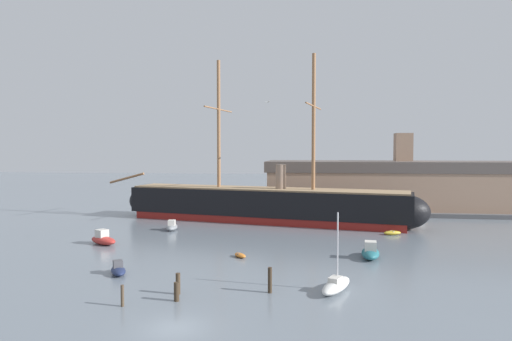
% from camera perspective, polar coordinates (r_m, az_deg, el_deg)
% --- Properties ---
extents(ground_plane, '(400.00, 400.00, 0.00)m').
position_cam_1_polar(ground_plane, '(32.53, -10.32, -19.25)').
color(ground_plane, slate).
extents(tall_ship, '(57.02, 16.81, 27.68)m').
position_cam_1_polar(tall_ship, '(75.46, 1.07, -4.35)').
color(tall_ship, maroon).
rests_on(tall_ship, ground).
extents(motorboat_foreground_left, '(2.81, 3.41, 1.34)m').
position_cam_1_polar(motorboat_foreground_left, '(46.35, -17.25, -12.03)').
color(motorboat_foreground_left, '#1E284C').
rests_on(motorboat_foreground_left, ground).
extents(sailboat_foreground_right, '(3.47, 5.39, 6.77)m').
position_cam_1_polar(sailboat_foreground_right, '(39.92, 10.23, -14.21)').
color(sailboat_foreground_right, silver).
rests_on(sailboat_foreground_right, ground).
extents(dinghy_near_centre, '(1.95, 2.11, 0.48)m').
position_cam_1_polar(dinghy_near_centre, '(51.15, -2.04, -10.80)').
color(dinghy_near_centre, orange).
rests_on(dinghy_near_centre, ground).
extents(motorboat_mid_left, '(4.83, 3.87, 1.89)m').
position_cam_1_polar(motorboat_mid_left, '(61.11, -19.00, -8.32)').
color(motorboat_mid_left, '#B22D28').
rests_on(motorboat_mid_left, ground).
extents(motorboat_mid_right, '(2.41, 4.86, 1.97)m').
position_cam_1_polar(motorboat_mid_right, '(52.23, 14.45, -10.09)').
color(motorboat_mid_right, '#236670').
rests_on(motorboat_mid_right, ground).
extents(motorboat_alongside_bow, '(2.13, 3.95, 1.58)m').
position_cam_1_polar(motorboat_alongside_bow, '(69.07, -10.72, -7.07)').
color(motorboat_alongside_bow, gray).
rests_on(motorboat_alongside_bow, ground).
extents(dinghy_alongside_stern, '(2.73, 1.74, 0.60)m').
position_cam_1_polar(dinghy_alongside_stern, '(67.13, 17.08, -7.63)').
color(dinghy_alongside_stern, gold).
rests_on(dinghy_alongside_stern, ground).
extents(motorboat_far_right, '(4.93, 3.62, 1.91)m').
position_cam_1_polar(motorboat_far_right, '(86.00, 20.12, -5.20)').
color(motorboat_far_right, '#B22D28').
rests_on(motorboat_far_right, ground).
extents(motorboat_distant_centre, '(4.64, 4.32, 1.89)m').
position_cam_1_polar(motorboat_distant_centre, '(93.89, 3.51, -4.41)').
color(motorboat_distant_centre, '#7FB2D6').
rests_on(motorboat_distant_centre, ground).
extents(mooring_piling_nearest, '(0.42, 0.42, 1.52)m').
position_cam_1_polar(mooring_piling_nearest, '(37.45, -10.15, -15.05)').
color(mooring_piling_nearest, '#382B1E').
rests_on(mooring_piling_nearest, ground).
extents(mooring_piling_left_pair, '(0.26, 0.26, 1.68)m').
position_cam_1_polar(mooring_piling_left_pair, '(37.19, -16.75, -15.11)').
color(mooring_piling_left_pair, '#4C3D2D').
rests_on(mooring_piling_left_pair, ground).
extents(mooring_piling_right_pair, '(0.39, 0.39, 1.79)m').
position_cam_1_polar(mooring_piling_right_pair, '(39.05, -9.96, -14.10)').
color(mooring_piling_right_pair, '#423323').
rests_on(mooring_piling_right_pair, ground).
extents(mooring_piling_midwater, '(0.36, 0.36, 2.17)m').
position_cam_1_polar(mooring_piling_midwater, '(38.83, 1.79, -13.86)').
color(mooring_piling_midwater, '#382B1E').
rests_on(mooring_piling_midwater, ground).
extents(dockside_warehouse_right, '(60.81, 17.01, 15.47)m').
position_cam_1_polar(dockside_warehouse_right, '(92.73, 19.16, -1.97)').
color(dockside_warehouse_right, '#565659').
rests_on(dockside_warehouse_right, ground).
extents(seagull_in_flight, '(0.69, 1.19, 0.14)m').
position_cam_1_polar(seagull_in_flight, '(52.90, 1.43, 8.75)').
color(seagull_in_flight, silver).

